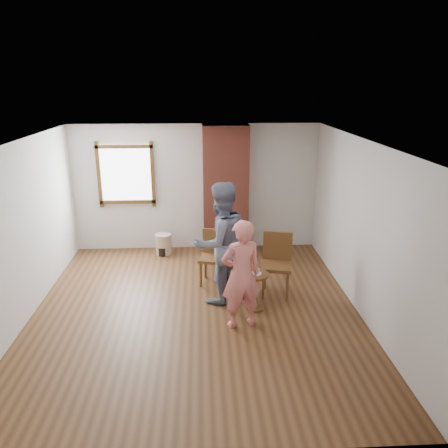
# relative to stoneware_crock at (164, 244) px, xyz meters

# --- Properties ---
(ground) EXTENTS (5.50, 5.50, 0.00)m
(ground) POSITION_rel_stoneware_crock_xyz_m (0.68, -2.40, -0.21)
(ground) COLOR brown
(ground) RESTS_ON ground
(room_shell) EXTENTS (5.04, 5.52, 2.62)m
(room_shell) POSITION_rel_stoneware_crock_xyz_m (0.62, -1.79, 1.60)
(room_shell) COLOR silver
(room_shell) RESTS_ON ground
(brick_chimney) EXTENTS (0.90, 0.50, 2.60)m
(brick_chimney) POSITION_rel_stoneware_crock_xyz_m (1.28, 0.10, 1.09)
(brick_chimney) COLOR #AA4D3C
(brick_chimney) RESTS_ON ground
(stoneware_crock) EXTENTS (0.41, 0.41, 0.42)m
(stoneware_crock) POSITION_rel_stoneware_crock_xyz_m (0.00, 0.00, 0.00)
(stoneware_crock) COLOR tan
(stoneware_crock) RESTS_ON ground
(dark_pot) EXTENTS (0.21, 0.21, 0.17)m
(dark_pot) POSITION_rel_stoneware_crock_xyz_m (-0.02, -0.10, -0.13)
(dark_pot) COLOR black
(dark_pot) RESTS_ON ground
(dining_chair_left) EXTENTS (0.53, 0.53, 0.94)m
(dining_chair_left) POSITION_rel_stoneware_crock_xyz_m (0.99, -1.36, 0.32)
(dining_chair_left) COLOR brown
(dining_chair_left) RESTS_ON ground
(dining_chair_right) EXTENTS (0.57, 0.57, 1.03)m
(dining_chair_right) POSITION_rel_stoneware_crock_xyz_m (2.02, -1.83, 0.37)
(dining_chair_right) COLOR brown
(dining_chair_right) RESTS_ON ground
(side_table) EXTENTS (0.40, 0.40, 0.60)m
(side_table) POSITION_rel_stoneware_crock_xyz_m (1.60, -2.38, 0.19)
(side_table) COLOR brown
(side_table) RESTS_ON ground
(cake_plate) EXTENTS (0.18, 0.18, 0.01)m
(cake_plate) POSITION_rel_stoneware_crock_xyz_m (1.60, -2.38, 0.39)
(cake_plate) COLOR white
(cake_plate) RESTS_ON side_table
(cake_slice) EXTENTS (0.08, 0.07, 0.06)m
(cake_slice) POSITION_rel_stoneware_crock_xyz_m (1.61, -2.38, 0.43)
(cake_slice) COLOR white
(cake_slice) RESTS_ON cake_plate
(man) EXTENTS (1.19, 1.11, 1.96)m
(man) POSITION_rel_stoneware_crock_xyz_m (1.08, -2.04, 0.77)
(man) COLOR #131A36
(man) RESTS_ON ground
(person_pink) EXTENTS (0.67, 0.53, 1.62)m
(person_pink) POSITION_rel_stoneware_crock_xyz_m (1.33, -2.85, 0.60)
(person_pink) COLOR #E07670
(person_pink) RESTS_ON ground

